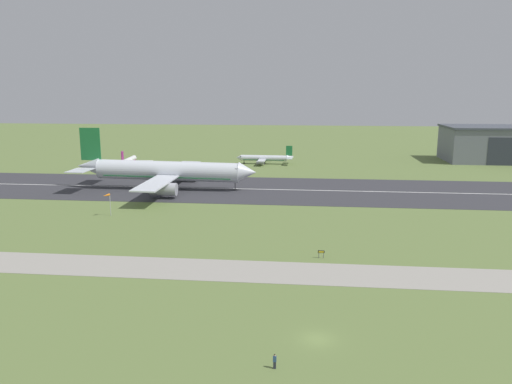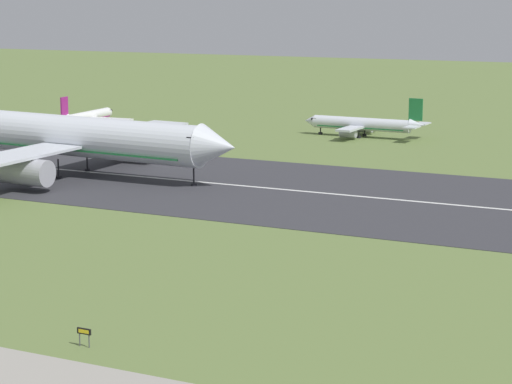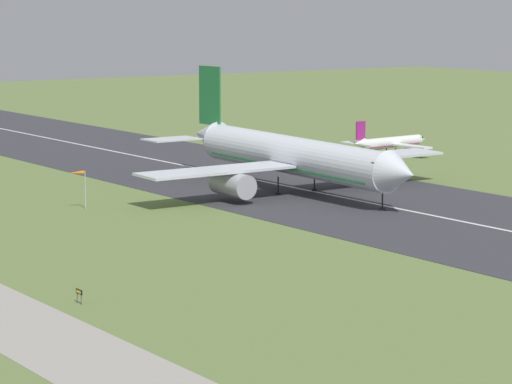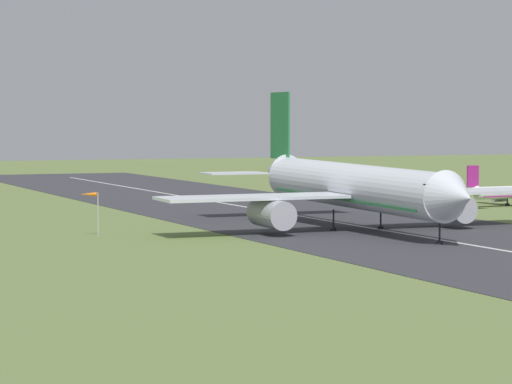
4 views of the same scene
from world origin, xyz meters
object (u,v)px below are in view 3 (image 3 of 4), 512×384
airplane_landing (294,157)px  airplane_parked_centre (391,143)px  windsock_pole (78,175)px  runway_sign (79,293)px

airplane_landing → airplane_parked_centre: (-30.32, 47.67, -3.48)m
windsock_pole → airplane_landing: bearing=82.0°
airplane_landing → windsock_pole: airplane_landing is taller
windsock_pole → runway_sign: bearing=-26.6°
airplane_parked_centre → runway_sign: size_ratio=13.68×
airplane_landing → airplane_parked_centre: 56.60m
airplane_landing → airplane_parked_centre: bearing=122.5°
airplane_parked_centre → runway_sign: airplane_parked_centre is taller
airplane_parked_centre → windsock_pole: 87.96m
airplane_landing → airplane_parked_centre: size_ratio=2.84×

